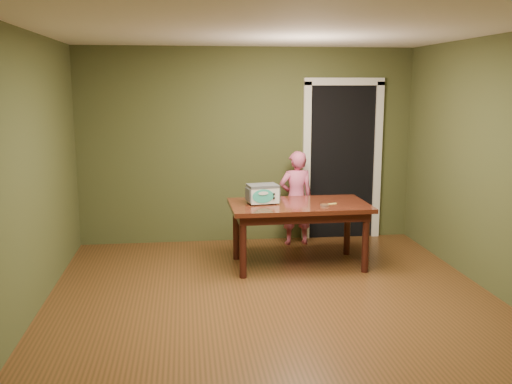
% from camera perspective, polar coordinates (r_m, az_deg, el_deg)
% --- Properties ---
extents(floor, '(5.00, 5.00, 0.00)m').
position_cam_1_polar(floor, '(5.57, 2.12, -11.55)').
color(floor, brown).
rests_on(floor, ground).
extents(room_shell, '(4.52, 5.02, 2.61)m').
position_cam_1_polar(room_shell, '(5.17, 2.25, 6.24)').
color(room_shell, '#414826').
rests_on(room_shell, ground).
extents(doorway, '(1.10, 0.66, 2.25)m').
position_cam_1_polar(doorway, '(8.22, 8.03, 3.22)').
color(doorway, black).
rests_on(doorway, ground).
extents(dining_table, '(1.61, 0.93, 0.75)m').
position_cam_1_polar(dining_table, '(6.66, 4.31, -1.98)').
color(dining_table, '#3B160D').
rests_on(dining_table, floor).
extents(toy_oven, '(0.39, 0.29, 0.22)m').
position_cam_1_polar(toy_oven, '(6.60, 0.66, -0.12)').
color(toy_oven, '#4C4F54').
rests_on(toy_oven, dining_table).
extents(baking_pan, '(0.10, 0.10, 0.02)m').
position_cam_1_polar(baking_pan, '(6.51, 6.89, -1.31)').
color(baking_pan, silver).
rests_on(baking_pan, dining_table).
extents(spatula, '(0.18, 0.08, 0.01)m').
position_cam_1_polar(spatula, '(6.62, 7.39, -1.20)').
color(spatula, '#E9E465').
rests_on(spatula, dining_table).
extents(child, '(0.48, 0.34, 1.26)m').
position_cam_1_polar(child, '(7.57, 4.03, -0.61)').
color(child, '#E55E8D').
rests_on(child, floor).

